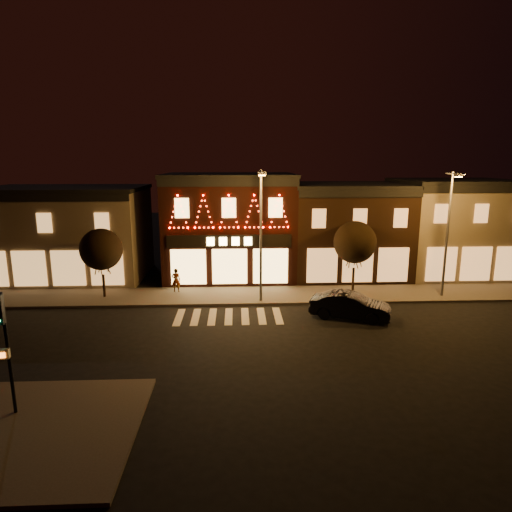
{
  "coord_description": "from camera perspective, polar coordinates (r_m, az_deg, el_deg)",
  "views": [
    {
      "loc": [
        0.52,
        -21.46,
        9.25
      ],
      "look_at": [
        1.67,
        4.0,
        3.75
      ],
      "focal_mm": 30.89,
      "sensor_mm": 36.0,
      "label": 1
    }
  ],
  "objects": [
    {
      "name": "building_right_a",
      "position": [
        36.98,
        11.52,
        3.4
      ],
      "size": [
        9.2,
        8.28,
        7.5
      ],
      "color": "black",
      "rests_on": "ground"
    },
    {
      "name": "traffic_signal_near",
      "position": [
        18.06,
        -29.98,
        -8.38
      ],
      "size": [
        0.36,
        0.48,
        4.63
      ],
      "rotation": [
        0.0,
        0.0,
        0.13
      ],
      "color": "black",
      "rests_on": "sidewalk_near"
    },
    {
      "name": "tree_left",
      "position": [
        31.34,
        -19.41,
        0.81
      ],
      "size": [
        2.82,
        2.82,
        4.72
      ],
      "rotation": [
        0.0,
        0.0,
        0.15
      ],
      "color": "black",
      "rests_on": "sidewalk_far"
    },
    {
      "name": "building_pulp",
      "position": [
        35.8,
        -3.39,
        3.99
      ],
      "size": [
        10.2,
        8.34,
        8.3
      ],
      "color": "black",
      "rests_on": "ground"
    },
    {
      "name": "pedestrian",
      "position": [
        31.78,
        -10.31,
        -3.09
      ],
      "size": [
        0.62,
        0.41,
        1.68
      ],
      "primitive_type": "imported",
      "rotation": [
        0.0,
        0.0,
        3.14
      ],
      "color": "gray",
      "rests_on": "sidewalk_far"
    },
    {
      "name": "streetlamp_mid",
      "position": [
        28.14,
        0.65,
        3.85
      ],
      "size": [
        0.54,
        1.96,
        8.57
      ],
      "rotation": [
        0.0,
        0.0,
        0.03
      ],
      "color": "#59595E",
      "rests_on": "sidewalk_far"
    },
    {
      "name": "building_right_b",
      "position": [
        40.11,
        24.13,
        3.46
      ],
      "size": [
        9.2,
        8.28,
        7.8
      ],
      "color": "#756A53",
      "rests_on": "ground"
    },
    {
      "name": "streetlamp_right",
      "position": [
        31.95,
        23.71,
        3.68
      ],
      "size": [
        0.81,
        1.92,
        8.43
      ],
      "rotation": [
        0.0,
        0.0,
        0.26
      ],
      "color": "#59595E",
      "rests_on": "sidewalk_far"
    },
    {
      "name": "dark_sedan",
      "position": [
        27.11,
        12.08,
        -6.31
      ],
      "size": [
        5.01,
        3.23,
        1.56
      ],
      "primitive_type": "imported",
      "rotation": [
        0.0,
        0.0,
        1.21
      ],
      "color": "black",
      "rests_on": "ground"
    },
    {
      "name": "sidewalk_far",
      "position": [
        30.89,
        0.29,
        -5.11
      ],
      "size": [
        44.0,
        4.0,
        0.15
      ],
      "primitive_type": "cube",
      "color": "#47423D",
      "rests_on": "ground"
    },
    {
      "name": "building_left",
      "position": [
        38.35,
        -23.22,
        2.81
      ],
      "size": [
        12.2,
        8.28,
        7.3
      ],
      "color": "#756A53",
      "rests_on": "ground"
    },
    {
      "name": "ground",
      "position": [
        23.37,
        -3.71,
        -11.17
      ],
      "size": [
        120.0,
        120.0,
        0.0
      ],
      "primitive_type": "plane",
      "color": "black",
      "rests_on": "ground"
    },
    {
      "name": "tree_right",
      "position": [
        31.82,
        12.68,
        1.75
      ],
      "size": [
        3.0,
        3.0,
        5.01
      ],
      "rotation": [
        0.0,
        0.0,
        0.22
      ],
      "color": "black",
      "rests_on": "sidewalk_far"
    },
    {
      "name": "sidewalk_near",
      "position": [
        18.12,
        -26.6,
        -19.66
      ],
      "size": [
        7.0,
        7.0,
        0.15
      ],
      "primitive_type": "cube",
      "color": "#47423D",
      "rests_on": "ground"
    }
  ]
}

